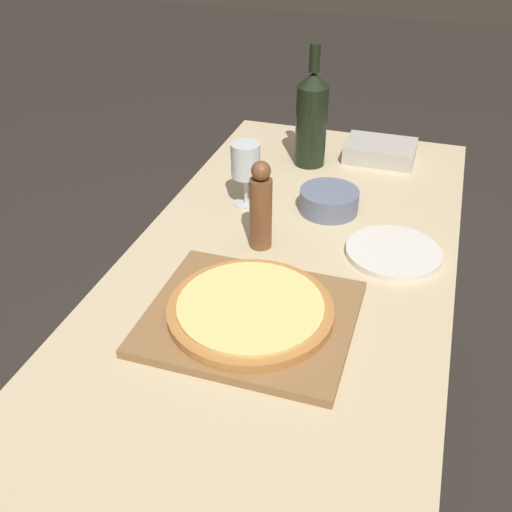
{
  "coord_description": "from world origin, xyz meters",
  "views": [
    {
      "loc": [
        0.26,
        -0.91,
        1.49
      ],
      "look_at": [
        -0.04,
        0.04,
        0.82
      ],
      "focal_mm": 42.0,
      "sensor_mm": 36.0,
      "label": 1
    }
  ],
  "objects_px": {
    "pizza": "(250,309)",
    "wine_bottle": "(311,118)",
    "wine_glass": "(246,162)",
    "small_bowl": "(329,201)",
    "pepper_mill": "(261,207)"
  },
  "relations": [
    {
      "from": "pizza",
      "to": "wine_glass",
      "type": "relative_size",
      "value": 1.92
    },
    {
      "from": "pepper_mill",
      "to": "wine_bottle",
      "type": "bearing_deg",
      "value": 89.62
    },
    {
      "from": "pizza",
      "to": "wine_bottle",
      "type": "height_order",
      "value": "wine_bottle"
    },
    {
      "from": "pizza",
      "to": "small_bowl",
      "type": "relative_size",
      "value": 2.16
    },
    {
      "from": "pepper_mill",
      "to": "small_bowl",
      "type": "distance_m",
      "value": 0.24
    },
    {
      "from": "pepper_mill",
      "to": "small_bowl",
      "type": "height_order",
      "value": "pepper_mill"
    },
    {
      "from": "pepper_mill",
      "to": "wine_glass",
      "type": "xyz_separation_m",
      "value": [
        -0.09,
        0.17,
        0.02
      ]
    },
    {
      "from": "wine_bottle",
      "to": "wine_glass",
      "type": "distance_m",
      "value": 0.3
    },
    {
      "from": "wine_bottle",
      "to": "small_bowl",
      "type": "xyz_separation_m",
      "value": [
        0.11,
        -0.25,
        -0.11
      ]
    },
    {
      "from": "wine_bottle",
      "to": "small_bowl",
      "type": "height_order",
      "value": "wine_bottle"
    },
    {
      "from": "wine_bottle",
      "to": "wine_glass",
      "type": "relative_size",
      "value": 2.04
    },
    {
      "from": "wine_bottle",
      "to": "wine_glass",
      "type": "xyz_separation_m",
      "value": [
        -0.09,
        -0.28,
        -0.02
      ]
    },
    {
      "from": "pizza",
      "to": "wine_bottle",
      "type": "relative_size",
      "value": 0.94
    },
    {
      "from": "wine_bottle",
      "to": "pepper_mill",
      "type": "xyz_separation_m",
      "value": [
        -0.0,
        -0.45,
        -0.04
      ]
    },
    {
      "from": "wine_bottle",
      "to": "wine_glass",
      "type": "height_order",
      "value": "wine_bottle"
    }
  ]
}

